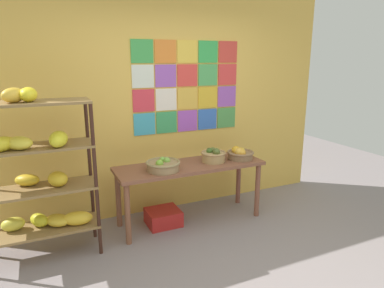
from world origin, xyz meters
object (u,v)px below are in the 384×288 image
Objects in this scene: banana_shelf_unit at (39,171)px; fruit_basket_right at (163,165)px; produce_crate_under_table at (163,217)px; fruit_basket_back_left at (213,156)px; fruit_basket_left at (240,154)px; display_table at (190,172)px.

banana_shelf_unit is 4.41× the size of fruit_basket_right.
produce_crate_under_table is at bearing 74.93° from fruit_basket_right.
fruit_basket_right is 0.66m from fruit_basket_back_left.
fruit_basket_right is at bearing -178.54° from fruit_basket_left.
banana_shelf_unit is 1.89m from fruit_basket_back_left.
fruit_basket_back_left is (0.66, 0.06, 0.01)m from fruit_basket_right.
fruit_basket_left reaches higher than display_table.
display_table reaches higher than produce_crate_under_table.
fruit_basket_right is at bearing -166.85° from display_table.
fruit_basket_right is (-0.36, -0.08, 0.15)m from display_table.
fruit_basket_right is (1.23, 0.03, -0.11)m from banana_shelf_unit.
fruit_basket_back_left reaches higher than fruit_basket_left.
banana_shelf_unit is 1.24m from fruit_basket_right.
fruit_basket_back_left is 0.77× the size of produce_crate_under_table.
fruit_basket_back_left is 0.35m from fruit_basket_left.
fruit_basket_back_left is at bearing -5.96° from produce_crate_under_table.
display_table is 4.55× the size of produce_crate_under_table.
produce_crate_under_table is at bearing 172.45° from display_table.
display_table is 5.92× the size of fruit_basket_back_left.
fruit_basket_right is 1.00m from fruit_basket_left.
display_table is at bearing 13.15° from fruit_basket_right.
fruit_basket_left is 1.20m from produce_crate_under_table.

